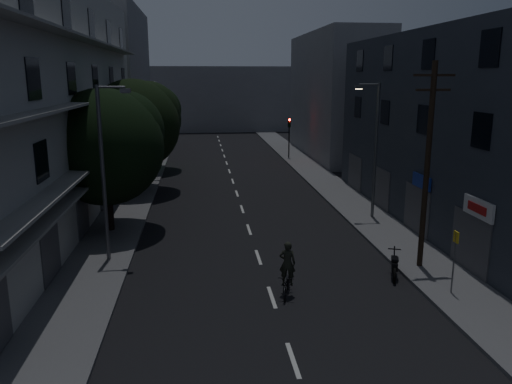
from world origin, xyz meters
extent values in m
plane|color=black|center=(0.00, 25.00, 0.00)|extent=(160.00, 160.00, 0.00)
cube|color=#565659|center=(-7.50, 25.00, 0.07)|extent=(3.00, 90.00, 0.15)
cube|color=#565659|center=(7.50, 25.00, 0.07)|extent=(3.00, 90.00, 0.15)
cube|color=beige|center=(0.00, 2.00, 0.01)|extent=(0.15, 2.00, 0.01)
cube|color=beige|center=(0.00, 6.50, 0.01)|extent=(0.15, 2.00, 0.01)
cube|color=beige|center=(0.00, 11.00, 0.01)|extent=(0.15, 2.00, 0.01)
cube|color=beige|center=(0.00, 15.50, 0.01)|extent=(0.15, 2.00, 0.01)
cube|color=beige|center=(0.00, 20.00, 0.01)|extent=(0.15, 2.00, 0.01)
cube|color=beige|center=(0.00, 24.50, 0.01)|extent=(0.15, 2.00, 0.01)
cube|color=beige|center=(0.00, 29.00, 0.01)|extent=(0.15, 2.00, 0.01)
cube|color=beige|center=(0.00, 33.50, 0.01)|extent=(0.15, 2.00, 0.01)
cube|color=beige|center=(0.00, 38.00, 0.01)|extent=(0.15, 2.00, 0.01)
cube|color=beige|center=(0.00, 42.50, 0.01)|extent=(0.15, 2.00, 0.01)
cube|color=beige|center=(0.00, 47.00, 0.01)|extent=(0.15, 2.00, 0.01)
cube|color=beige|center=(0.00, 51.50, 0.01)|extent=(0.15, 2.00, 0.01)
cube|color=beige|center=(0.00, 56.00, 0.01)|extent=(0.15, 2.00, 0.01)
cube|color=beige|center=(0.00, 60.50, 0.01)|extent=(0.15, 2.00, 0.01)
cube|color=#AAAAA5|center=(-12.00, 18.00, 7.00)|extent=(6.00, 36.00, 14.00)
cube|color=black|center=(-8.98, 9.00, 2.00)|extent=(0.06, 1.60, 1.60)
cube|color=black|center=(-8.98, 15.00, 2.00)|extent=(0.06, 1.60, 1.60)
cube|color=black|center=(-8.98, 21.00, 2.00)|extent=(0.06, 1.60, 1.60)
cube|color=black|center=(-8.98, 27.00, 2.00)|extent=(0.06, 1.60, 1.60)
cube|color=black|center=(-8.98, 33.00, 2.00)|extent=(0.06, 1.60, 1.60)
cube|color=black|center=(-8.98, 9.00, 5.20)|extent=(0.06, 1.60, 1.60)
cube|color=black|center=(-8.98, 15.00, 5.20)|extent=(0.06, 1.60, 1.60)
cube|color=black|center=(-8.98, 21.00, 5.20)|extent=(0.06, 1.60, 1.60)
cube|color=black|center=(-8.98, 27.00, 5.20)|extent=(0.06, 1.60, 1.60)
cube|color=black|center=(-8.98, 33.00, 5.20)|extent=(0.06, 1.60, 1.60)
cube|color=black|center=(-8.98, 9.00, 8.40)|extent=(0.06, 1.60, 1.60)
cube|color=black|center=(-8.98, 15.00, 8.40)|extent=(0.06, 1.60, 1.60)
cube|color=black|center=(-8.98, 21.00, 8.40)|extent=(0.06, 1.60, 1.60)
cube|color=black|center=(-8.98, 27.00, 8.40)|extent=(0.06, 1.60, 1.60)
cube|color=black|center=(-8.98, 33.00, 8.40)|extent=(0.06, 1.60, 1.60)
cube|color=black|center=(-8.98, 15.00, 11.60)|extent=(0.06, 1.60, 1.60)
cube|color=black|center=(-8.98, 21.00, 11.60)|extent=(0.06, 1.60, 1.60)
cube|color=black|center=(-8.98, 27.00, 11.60)|extent=(0.06, 1.60, 1.60)
cube|color=black|center=(-8.98, 33.00, 11.60)|extent=(0.06, 1.60, 1.60)
cube|color=gray|center=(-8.50, 18.00, 4.00)|extent=(1.00, 32.40, 0.12)
cube|color=gray|center=(-8.50, 18.00, 7.20)|extent=(1.00, 32.40, 0.12)
cube|color=gray|center=(-8.50, 18.00, 10.40)|extent=(1.00, 32.40, 0.12)
cube|color=gray|center=(-8.60, 18.00, 3.10)|extent=(0.80, 32.40, 0.12)
cube|color=#424247|center=(-8.97, 9.00, 1.40)|extent=(0.06, 2.40, 2.40)
cube|color=#424247|center=(-8.97, 15.00, 1.40)|extent=(0.06, 2.40, 2.40)
cube|color=#424247|center=(-8.97, 21.00, 1.40)|extent=(0.06, 2.40, 2.40)
cube|color=#424247|center=(-8.97, 27.00, 1.40)|extent=(0.06, 2.40, 2.40)
cube|color=#424247|center=(-8.97, 33.00, 1.40)|extent=(0.06, 2.40, 2.40)
cube|color=#282E37|center=(12.00, 14.00, 5.50)|extent=(6.00, 28.00, 11.00)
cube|color=black|center=(8.98, 8.00, 6.30)|extent=(0.06, 1.40, 1.50)
cube|color=black|center=(8.98, 13.50, 6.30)|extent=(0.06, 1.40, 1.50)
cube|color=black|center=(8.98, 19.00, 6.30)|extent=(0.06, 1.40, 1.50)
cube|color=black|center=(8.98, 24.50, 6.30)|extent=(0.06, 1.40, 1.50)
cube|color=black|center=(8.98, 8.00, 9.60)|extent=(0.06, 1.40, 1.50)
cube|color=black|center=(8.98, 13.50, 9.60)|extent=(0.06, 1.40, 1.50)
cube|color=black|center=(8.98, 19.00, 9.60)|extent=(0.06, 1.40, 1.50)
cube|color=black|center=(8.98, 24.50, 9.60)|extent=(0.06, 1.40, 1.50)
cube|color=#424247|center=(8.97, 8.00, 1.40)|extent=(0.06, 3.00, 2.60)
cube|color=#424247|center=(8.97, 13.50, 1.40)|extent=(0.06, 3.00, 2.60)
cube|color=#424247|center=(8.97, 19.00, 1.40)|extent=(0.06, 3.00, 2.60)
cube|color=#424247|center=(8.97, 24.50, 1.40)|extent=(0.06, 3.00, 2.60)
cube|color=silver|center=(8.90, 7.50, 3.10)|extent=(0.12, 2.20, 0.80)
cube|color=#B21414|center=(8.82, 7.50, 3.10)|extent=(0.02, 1.40, 0.36)
cube|color=navy|center=(8.90, 13.00, 3.10)|extent=(0.12, 2.00, 0.70)
cube|color=slate|center=(-12.00, 48.00, 8.00)|extent=(6.00, 20.00, 16.00)
cube|color=slate|center=(12.00, 42.00, 6.50)|extent=(6.00, 20.00, 13.00)
cube|color=slate|center=(0.00, 70.00, 5.00)|extent=(24.00, 8.00, 10.00)
cylinder|color=black|center=(-7.75, 15.92, 2.25)|extent=(0.44, 0.44, 4.21)
sphere|color=black|center=(-7.75, 15.92, 4.78)|extent=(6.31, 6.31, 6.31)
sphere|color=black|center=(-6.80, 16.71, 5.57)|extent=(4.42, 4.42, 4.42)
sphere|color=black|center=(-8.54, 15.29, 5.25)|extent=(4.10, 4.10, 4.10)
cylinder|color=black|center=(-7.40, 25.74, 2.37)|extent=(0.44, 0.44, 4.43)
sphere|color=black|center=(-7.40, 25.74, 5.03)|extent=(6.68, 6.68, 6.68)
sphere|color=black|center=(-6.40, 26.57, 5.86)|extent=(4.67, 4.67, 4.67)
sphere|color=black|center=(-8.24, 25.07, 5.53)|extent=(4.34, 4.34, 4.34)
cylinder|color=black|center=(-7.36, 34.55, 2.24)|extent=(0.44, 0.44, 4.17)
sphere|color=black|center=(-7.36, 34.55, 4.74)|extent=(6.23, 6.23, 6.23)
sphere|color=black|center=(-6.43, 35.33, 5.52)|extent=(4.36, 4.36, 4.36)
sphere|color=black|center=(-8.14, 33.93, 5.21)|extent=(4.05, 4.05, 4.05)
cylinder|color=black|center=(6.65, 39.71, 1.75)|extent=(0.12, 0.12, 3.20)
cube|color=black|center=(6.65, 39.71, 3.80)|extent=(0.28, 0.22, 0.90)
sphere|color=#FF0C05|center=(6.65, 39.56, 4.13)|extent=(0.22, 0.22, 0.22)
sphere|color=#3F330C|center=(6.65, 39.56, 3.83)|extent=(0.22, 0.22, 0.22)
sphere|color=black|center=(6.65, 39.56, 3.53)|extent=(0.22, 0.22, 0.22)
cylinder|color=black|center=(-6.41, 38.81, 1.75)|extent=(0.12, 0.12, 3.20)
cube|color=black|center=(-6.41, 38.81, 3.80)|extent=(0.28, 0.22, 0.90)
sphere|color=black|center=(-6.41, 38.66, 4.13)|extent=(0.22, 0.22, 0.22)
sphere|color=#3F330C|center=(-6.41, 38.66, 3.83)|extent=(0.22, 0.22, 0.22)
sphere|color=#0CFF26|center=(-6.41, 38.66, 3.53)|extent=(0.22, 0.22, 0.22)
cylinder|color=#56575D|center=(-7.04, 11.17, 4.15)|extent=(0.18, 0.18, 8.00)
cylinder|color=#56575D|center=(-6.44, 11.17, 8.05)|extent=(1.20, 0.10, 0.10)
cube|color=#56575D|center=(-5.84, 11.17, 7.90)|extent=(0.45, 0.25, 0.18)
cube|color=#4C4C4C|center=(-5.84, 11.17, 7.80)|extent=(0.35, 0.18, 0.04)
cylinder|color=#54585B|center=(7.71, 16.85, 4.15)|extent=(0.18, 0.18, 8.00)
cylinder|color=#54585B|center=(7.11, 16.85, 8.05)|extent=(1.20, 0.10, 0.10)
cube|color=#54585B|center=(6.51, 16.85, 7.90)|extent=(0.45, 0.25, 0.18)
cube|color=#FFD88C|center=(6.51, 16.85, 7.80)|extent=(0.35, 0.18, 0.04)
cylinder|color=#56575D|center=(-7.26, 30.74, 4.15)|extent=(0.18, 0.18, 8.00)
cylinder|color=#56575D|center=(-6.66, 30.74, 8.05)|extent=(1.20, 0.10, 0.10)
cube|color=#56575D|center=(-6.06, 30.74, 7.90)|extent=(0.45, 0.25, 0.18)
cube|color=#4C4C4C|center=(-6.06, 30.74, 7.80)|extent=(0.35, 0.18, 0.04)
cylinder|color=black|center=(7.09, 8.74, 4.65)|extent=(0.24, 0.24, 9.00)
cube|color=black|center=(7.09, 8.74, 8.55)|extent=(1.80, 0.10, 0.10)
cube|color=black|center=(7.09, 8.74, 7.95)|extent=(1.50, 0.10, 0.10)
cylinder|color=#595B60|center=(7.08, 5.81, 1.40)|extent=(0.06, 0.06, 2.50)
cube|color=yellow|center=(7.08, 5.81, 2.45)|extent=(0.05, 0.35, 0.45)
torus|color=black|center=(5.34, 7.34, 0.30)|extent=(0.35, 0.71, 0.71)
torus|color=black|center=(5.76, 8.47, 0.30)|extent=(0.35, 0.71, 0.71)
cube|color=black|center=(5.55, 7.91, 0.62)|extent=(0.61, 1.12, 0.35)
cube|color=black|center=(5.50, 7.77, 0.88)|extent=(0.44, 0.53, 0.10)
cylinder|color=black|center=(5.74, 8.43, 0.75)|extent=(0.21, 0.43, 0.84)
cube|color=black|center=(5.77, 8.52, 1.05)|extent=(0.53, 0.23, 0.04)
imported|color=black|center=(0.63, 6.64, 0.46)|extent=(1.10, 1.87, 0.93)
imported|color=black|center=(0.63, 6.64, 1.35)|extent=(0.74, 0.59, 1.78)
camera|label=1|loc=(-2.70, -11.53, 8.50)|focal=35.00mm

